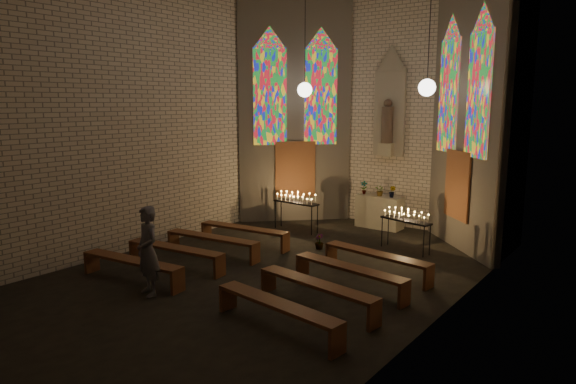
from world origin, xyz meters
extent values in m
plane|color=black|center=(0.00, 0.00, 0.00)|extent=(12.00, 12.00, 0.00)
cube|color=beige|center=(0.00, 6.00, 3.50)|extent=(8.00, 0.02, 7.00)
cube|color=beige|center=(-4.00, 0.00, 3.50)|extent=(0.02, 12.00, 7.00)
cube|color=beige|center=(4.00, 0.00, 3.50)|extent=(0.02, 12.00, 7.00)
cube|color=beige|center=(-2.75, 4.75, 3.50)|extent=(2.72, 2.72, 7.00)
cube|color=beige|center=(2.75, 4.75, 3.50)|extent=(2.72, 2.72, 7.00)
cube|color=#4C3F8C|center=(-3.21, 4.06, 4.00)|extent=(0.78, 0.78, 3.00)
cube|color=#4C3F8C|center=(-2.06, 5.21, 4.00)|extent=(0.78, 0.78, 3.00)
cube|color=#4C3F8C|center=(2.06, 5.21, 4.00)|extent=(0.78, 0.78, 3.00)
cube|color=#4C3F8C|center=(3.21, 4.06, 4.00)|extent=(0.78, 0.78, 3.00)
cube|color=brown|center=(-2.63, 4.63, 1.70)|extent=(0.95, 0.95, 1.80)
cube|color=brown|center=(2.63, 4.63, 1.70)|extent=(0.95, 0.95, 1.80)
cube|color=gray|center=(0.00, 5.92, 3.50)|extent=(1.00, 0.12, 2.60)
cone|color=gray|center=(0.00, 5.92, 5.15)|extent=(1.00, 1.00, 0.80)
cube|color=#AFA88F|center=(0.00, 5.78, 2.40)|extent=(0.45, 0.30, 0.40)
cylinder|color=brown|center=(0.00, 5.78, 3.15)|extent=(0.36, 0.36, 1.10)
sphere|color=brown|center=(0.00, 5.78, 3.80)|extent=(0.26, 0.26, 0.26)
sphere|color=white|center=(-1.90, 4.10, 4.20)|extent=(0.44, 0.44, 0.44)
cylinder|color=black|center=(-1.90, 4.10, 5.60)|extent=(0.02, 0.02, 2.80)
sphere|color=white|center=(1.90, 4.10, 4.20)|extent=(0.44, 0.44, 0.44)
cylinder|color=black|center=(1.90, 4.10, 5.60)|extent=(0.02, 0.02, 2.80)
cube|color=#AFA88F|center=(0.00, 5.45, 0.50)|extent=(1.40, 0.60, 1.00)
imported|color=#4C723F|center=(-0.55, 5.43, 1.21)|extent=(0.26, 0.22, 0.42)
imported|color=#4C723F|center=(0.02, 5.42, 1.17)|extent=(0.39, 0.36, 0.35)
imported|color=#4C723F|center=(0.43, 5.40, 1.19)|extent=(0.22, 0.18, 0.37)
imported|color=#4C723F|center=(-0.17, 2.35, 0.20)|extent=(0.25, 0.25, 0.40)
cube|color=black|center=(-1.85, 3.60, 0.86)|extent=(1.52, 0.43, 0.05)
cylinder|color=black|center=(-2.56, 3.49, 0.42)|extent=(0.03, 0.03, 0.85)
cylinder|color=black|center=(-1.15, 3.43, 0.42)|extent=(0.03, 0.03, 0.85)
cylinder|color=black|center=(-2.55, 3.77, 0.42)|extent=(0.03, 0.03, 0.85)
cylinder|color=black|center=(-1.14, 3.71, 0.42)|extent=(0.03, 0.03, 0.85)
cube|color=black|center=(1.70, 3.57, 0.81)|extent=(1.45, 0.63, 0.04)
cylinder|color=black|center=(1.03, 3.59, 0.40)|extent=(0.03, 0.03, 0.79)
cylinder|color=black|center=(2.32, 3.30, 0.40)|extent=(0.03, 0.03, 0.79)
cylinder|color=black|center=(1.09, 3.84, 0.40)|extent=(0.03, 0.03, 0.79)
cylinder|color=black|center=(2.38, 3.56, 0.40)|extent=(0.03, 0.03, 0.79)
cube|color=#512B17|center=(-1.99, 1.42, 0.48)|extent=(2.69, 0.68, 0.06)
cube|color=#512B17|center=(-3.28, 1.27, 0.24)|extent=(0.11, 0.38, 0.48)
cube|color=#512B17|center=(-0.70, 1.57, 0.24)|extent=(0.11, 0.38, 0.48)
cube|color=#512B17|center=(1.99, 1.42, 0.48)|extent=(2.69, 0.68, 0.06)
cube|color=#512B17|center=(0.70, 1.57, 0.24)|extent=(0.11, 0.38, 0.48)
cube|color=#512B17|center=(3.28, 1.27, 0.24)|extent=(0.11, 0.38, 0.48)
cube|color=#512B17|center=(-1.99, 0.22, 0.48)|extent=(2.69, 0.68, 0.06)
cube|color=#512B17|center=(-3.28, 0.07, 0.24)|extent=(0.11, 0.38, 0.48)
cube|color=#512B17|center=(-0.70, 0.37, 0.24)|extent=(0.11, 0.38, 0.48)
cube|color=#512B17|center=(1.99, 0.22, 0.48)|extent=(2.69, 0.68, 0.06)
cube|color=#512B17|center=(0.70, 0.37, 0.24)|extent=(0.11, 0.38, 0.48)
cube|color=#512B17|center=(3.28, 0.07, 0.24)|extent=(0.11, 0.38, 0.48)
cube|color=#512B17|center=(-1.99, -0.98, 0.48)|extent=(2.69, 0.68, 0.06)
cube|color=#512B17|center=(-3.28, -1.13, 0.24)|extent=(0.11, 0.38, 0.48)
cube|color=#512B17|center=(-0.70, -0.83, 0.24)|extent=(0.11, 0.38, 0.48)
cube|color=#512B17|center=(1.99, -0.98, 0.48)|extent=(2.69, 0.68, 0.06)
cube|color=#512B17|center=(0.70, -0.83, 0.24)|extent=(0.11, 0.38, 0.48)
cube|color=#512B17|center=(3.28, -1.13, 0.24)|extent=(0.11, 0.38, 0.48)
cube|color=#512B17|center=(-1.99, -2.18, 0.48)|extent=(2.69, 0.68, 0.06)
cube|color=#512B17|center=(-3.28, -2.33, 0.24)|extent=(0.11, 0.38, 0.48)
cube|color=#512B17|center=(-0.70, -2.03, 0.24)|extent=(0.11, 0.38, 0.48)
cube|color=#512B17|center=(1.99, -2.18, 0.48)|extent=(2.69, 0.68, 0.06)
cube|color=#512B17|center=(0.70, -2.03, 0.24)|extent=(0.11, 0.38, 0.48)
cube|color=#512B17|center=(3.28, -2.33, 0.24)|extent=(0.11, 0.38, 0.48)
imported|color=#52515C|center=(-1.11, -2.42, 0.91)|extent=(0.75, 0.60, 1.81)
camera|label=1|loc=(7.08, -8.61, 3.83)|focal=32.00mm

